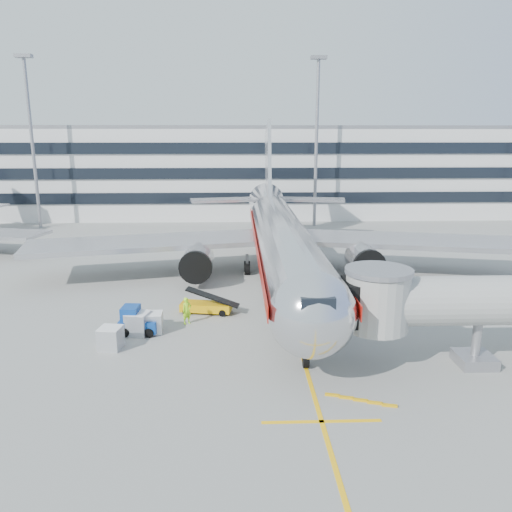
{
  "coord_description": "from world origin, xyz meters",
  "views": [
    {
      "loc": [
        -4.05,
        -36.04,
        13.78
      ],
      "look_at": [
        -2.6,
        4.8,
        4.0
      ],
      "focal_mm": 35.0,
      "sensor_mm": 36.0,
      "label": 1
    }
  ],
  "objects_px": {
    "cargo_container_front": "(153,323)",
    "cargo_container_right": "(138,323)",
    "baggage_tug": "(137,322)",
    "cargo_container_left": "(111,338)",
    "belt_loader": "(206,306)",
    "ramp_worker": "(187,311)",
    "main_jet": "(280,237)"
  },
  "relations": [
    {
      "from": "cargo_container_left",
      "to": "ramp_worker",
      "type": "height_order",
      "value": "ramp_worker"
    },
    {
      "from": "cargo_container_front",
      "to": "ramp_worker",
      "type": "xyz_separation_m",
      "value": [
        2.3,
        1.61,
        0.3
      ]
    },
    {
      "from": "cargo_container_left",
      "to": "cargo_container_front",
      "type": "height_order",
      "value": "cargo_container_left"
    },
    {
      "from": "cargo_container_right",
      "to": "ramp_worker",
      "type": "relative_size",
      "value": 0.87
    },
    {
      "from": "cargo_container_right",
      "to": "main_jet",
      "type": "bearing_deg",
      "value": 50.99
    },
    {
      "from": "cargo_container_left",
      "to": "ramp_worker",
      "type": "bearing_deg",
      "value": 43.52
    },
    {
      "from": "baggage_tug",
      "to": "cargo_container_left",
      "type": "bearing_deg",
      "value": -114.49
    },
    {
      "from": "cargo_container_left",
      "to": "cargo_container_right",
      "type": "height_order",
      "value": "cargo_container_right"
    },
    {
      "from": "main_jet",
      "to": "ramp_worker",
      "type": "bearing_deg",
      "value": -123.52
    },
    {
      "from": "belt_loader",
      "to": "cargo_container_front",
      "type": "relative_size",
      "value": 2.98
    },
    {
      "from": "belt_loader",
      "to": "cargo_container_front",
      "type": "xyz_separation_m",
      "value": [
        -3.58,
        -3.99,
        0.16
      ]
    },
    {
      "from": "belt_loader",
      "to": "ramp_worker",
      "type": "distance_m",
      "value": 2.74
    },
    {
      "from": "cargo_container_right",
      "to": "ramp_worker",
      "type": "xyz_separation_m",
      "value": [
        3.3,
        1.88,
        0.22
      ]
    },
    {
      "from": "cargo_container_left",
      "to": "cargo_container_right",
      "type": "distance_m",
      "value": 2.85
    },
    {
      "from": "main_jet",
      "to": "cargo_container_left",
      "type": "relative_size",
      "value": 31.68
    },
    {
      "from": "main_jet",
      "to": "belt_loader",
      "type": "height_order",
      "value": "main_jet"
    },
    {
      "from": "belt_loader",
      "to": "cargo_container_front",
      "type": "bearing_deg",
      "value": -131.95
    },
    {
      "from": "ramp_worker",
      "to": "main_jet",
      "type": "bearing_deg",
      "value": 18.16
    },
    {
      "from": "cargo_container_left",
      "to": "ramp_worker",
      "type": "xyz_separation_m",
      "value": [
        4.63,
        4.4,
        0.28
      ]
    },
    {
      "from": "baggage_tug",
      "to": "cargo_container_right",
      "type": "relative_size",
      "value": 1.55
    },
    {
      "from": "cargo_container_right",
      "to": "ramp_worker",
      "type": "bearing_deg",
      "value": 29.62
    },
    {
      "from": "main_jet",
      "to": "ramp_worker",
      "type": "relative_size",
      "value": 24.66
    },
    {
      "from": "main_jet",
      "to": "baggage_tug",
      "type": "distance_m",
      "value": 18.24
    },
    {
      "from": "baggage_tug",
      "to": "ramp_worker",
      "type": "xyz_separation_m",
      "value": [
        3.43,
        1.75,
        0.15
      ]
    },
    {
      "from": "main_jet",
      "to": "cargo_container_front",
      "type": "height_order",
      "value": "main_jet"
    },
    {
      "from": "cargo_container_right",
      "to": "cargo_container_front",
      "type": "relative_size",
      "value": 1.23
    },
    {
      "from": "cargo_container_right",
      "to": "ramp_worker",
      "type": "height_order",
      "value": "ramp_worker"
    },
    {
      "from": "cargo_container_left",
      "to": "cargo_container_front",
      "type": "relative_size",
      "value": 1.1
    },
    {
      "from": "belt_loader",
      "to": "ramp_worker",
      "type": "relative_size",
      "value": 2.11
    },
    {
      "from": "cargo_container_front",
      "to": "cargo_container_right",
      "type": "bearing_deg",
      "value": -164.99
    },
    {
      "from": "baggage_tug",
      "to": "cargo_container_left",
      "type": "xyz_separation_m",
      "value": [
        -1.21,
        -2.65,
        -0.13
      ]
    },
    {
      "from": "main_jet",
      "to": "cargo_container_front",
      "type": "bearing_deg",
      "value": -126.96
    }
  ]
}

